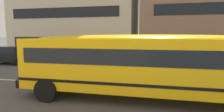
% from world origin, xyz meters
% --- Properties ---
extents(ground_plane, '(400.00, 400.00, 0.00)m').
position_xyz_m(ground_plane, '(0.00, 0.00, 0.00)').
color(ground_plane, '#4C4C4F').
extents(sidewalk_far, '(120.00, 3.00, 0.01)m').
position_xyz_m(sidewalk_far, '(0.00, 8.13, 0.01)').
color(sidewalk_far, gray).
rests_on(sidewalk_far, ground_plane).
extents(lane_centreline, '(110.00, 0.16, 0.01)m').
position_xyz_m(lane_centreline, '(0.00, 0.00, 0.00)').
color(lane_centreline, silver).
rests_on(lane_centreline, ground_plane).
extents(school_bus, '(11.99, 2.88, 2.68)m').
position_xyz_m(school_bus, '(-1.35, -1.65, 1.59)').
color(school_bus, yellow).
rests_on(school_bus, ground_plane).
extents(parked_car_black_mid_block, '(3.99, 2.06, 1.64)m').
position_xyz_m(parked_car_black_mid_block, '(-14.16, 5.31, 0.84)').
color(parked_car_black_mid_block, black).
rests_on(parked_car_black_mid_block, ground_plane).
extents(apartment_block_far_centre, '(17.63, 11.04, 13.30)m').
position_xyz_m(apartment_block_far_centre, '(6.12, 15.12, 6.65)').
color(apartment_block_far_centre, '#93705B').
rests_on(apartment_block_far_centre, ground_plane).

